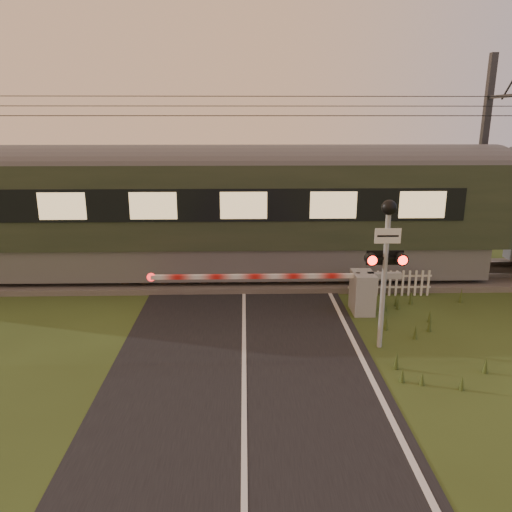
{
  "coord_description": "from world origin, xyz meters",
  "views": [
    {
      "loc": [
        0.03,
        -10.17,
        5.45
      ],
      "look_at": [
        0.35,
        3.2,
        1.73
      ],
      "focal_mm": 35.0,
      "sensor_mm": 36.0,
      "label": 1
    }
  ],
  "objects_px": {
    "boom_gate": "(351,290)",
    "picket_fence": "(390,283)",
    "catenary_mast": "(483,158)",
    "crossing_signal": "(386,248)",
    "train": "(504,209)"
  },
  "relations": [
    {
      "from": "picket_fence",
      "to": "catenary_mast",
      "type": "distance_m",
      "value": 7.03
    },
    {
      "from": "crossing_signal",
      "to": "picket_fence",
      "type": "distance_m",
      "value": 4.36
    },
    {
      "from": "boom_gate",
      "to": "catenary_mast",
      "type": "height_order",
      "value": "catenary_mast"
    },
    {
      "from": "crossing_signal",
      "to": "catenary_mast",
      "type": "xyz_separation_m",
      "value": [
        5.71,
        7.74,
        1.48
      ]
    },
    {
      "from": "train",
      "to": "picket_fence",
      "type": "distance_m",
      "value": 5.12
    },
    {
      "from": "picket_fence",
      "to": "catenary_mast",
      "type": "height_order",
      "value": "catenary_mast"
    },
    {
      "from": "train",
      "to": "crossing_signal",
      "type": "height_order",
      "value": "train"
    },
    {
      "from": "crossing_signal",
      "to": "catenary_mast",
      "type": "relative_size",
      "value": 0.47
    },
    {
      "from": "boom_gate",
      "to": "picket_fence",
      "type": "xyz_separation_m",
      "value": [
        1.51,
        1.31,
        -0.25
      ]
    },
    {
      "from": "catenary_mast",
      "to": "boom_gate",
      "type": "bearing_deg",
      "value": -137.56
    },
    {
      "from": "train",
      "to": "catenary_mast",
      "type": "xyz_separation_m",
      "value": [
        0.12,
        2.23,
        1.58
      ]
    },
    {
      "from": "crossing_signal",
      "to": "train",
      "type": "bearing_deg",
      "value": 44.58
    },
    {
      "from": "catenary_mast",
      "to": "picket_fence",
      "type": "bearing_deg",
      "value": -137.09
    },
    {
      "from": "crossing_signal",
      "to": "catenary_mast",
      "type": "bearing_deg",
      "value": 53.6
    },
    {
      "from": "boom_gate",
      "to": "crossing_signal",
      "type": "xyz_separation_m",
      "value": [
        0.24,
        -2.3,
        1.84
      ]
    }
  ]
}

